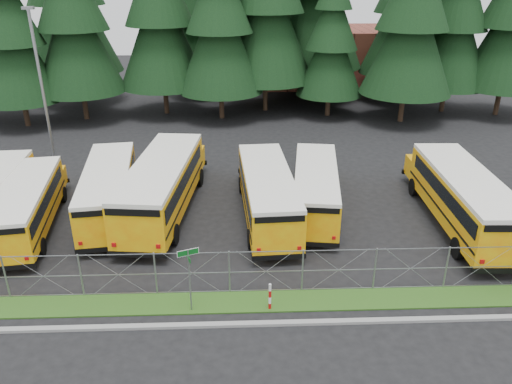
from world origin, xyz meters
TOP-DOWN VIEW (x-y plane):
  - ground at (0.00, 0.00)m, footprint 120.00×120.00m
  - curb at (0.00, -3.10)m, footprint 50.00×0.25m
  - grass_verge at (0.00, -1.70)m, footprint 50.00×1.40m
  - chainlink_fence at (0.00, -1.00)m, footprint 44.00×0.10m
  - brick_building at (6.00, 40.00)m, footprint 22.00×10.00m
  - bus_1 at (-11.24, 4.94)m, footprint 3.64×10.00m
  - bus_2 at (-7.53, 6.56)m, footprint 3.77×10.60m
  - bus_3 at (-4.60, 6.58)m, footprint 4.02×11.97m
  - bus_5 at (0.91, 5.72)m, footprint 3.10×10.73m
  - bus_6 at (3.62, 6.48)m, footprint 3.69×10.12m
  - bus_east at (10.82, 4.57)m, footprint 3.07×11.45m
  - street_sign at (-2.50, -2.15)m, footprint 0.79×0.52m
  - striped_bollard at (0.59, -2.18)m, footprint 0.11×0.11m
  - light_standard at (-13.31, 14.82)m, footprint 0.70×0.35m
  - conifer_1 at (-18.38, 23.48)m, footprint 6.63×6.63m
  - conifer_2 at (-13.95, 25.40)m, footprint 7.56×7.56m
  - conifer_3 at (-7.06, 27.02)m, footprint 7.75×7.75m
  - conifer_4 at (-1.95, 25.22)m, footprint 7.32×7.32m
  - conifer_5 at (2.07, 27.75)m, footprint 8.72×8.72m
  - conifer_6 at (7.61, 25.72)m, footprint 5.84×5.84m
  - conifer_7 at (13.67, 23.59)m, footprint 7.66×7.66m
  - conifer_8 at (18.52, 26.73)m, footprint 7.25×7.25m
  - conifer_11 at (-4.23, 34.07)m, footprint 7.19×7.19m
  - conifer_13 at (15.73, 31.15)m, footprint 8.37×8.37m

SIDE VIEW (x-z plane):
  - ground at x=0.00m, z-range 0.00..0.00m
  - grass_verge at x=0.00m, z-range 0.00..0.06m
  - curb at x=0.00m, z-range 0.00..0.12m
  - striped_bollard at x=0.59m, z-range 0.00..1.20m
  - chainlink_fence at x=0.00m, z-range 0.00..2.00m
  - bus_1 at x=-11.24m, z-range 0.00..2.56m
  - bus_6 at x=3.62m, z-range 0.00..2.59m
  - bus_2 at x=-7.53m, z-range 0.00..2.72m
  - bus_5 at x=0.91m, z-range 0.00..2.78m
  - bus_east at x=10.82m, z-range 0.00..2.98m
  - bus_3 at x=-4.60m, z-range 0.00..3.08m
  - street_sign at x=-2.50m, z-range 0.63..3.44m
  - brick_building at x=6.00m, z-range 0.00..6.00m
  - light_standard at x=-13.31m, z-range 0.43..10.57m
  - conifer_6 at x=7.61m, z-range 0.00..12.92m
  - conifer_1 at x=-18.38m, z-range 0.00..14.67m
  - conifer_11 at x=-4.23m, z-range 0.00..15.91m
  - conifer_8 at x=18.52m, z-range 0.00..16.04m
  - conifer_4 at x=-1.95m, z-range 0.00..16.19m
  - conifer_2 at x=-13.95m, z-range 0.00..16.71m
  - conifer_7 at x=13.67m, z-range 0.00..16.94m
  - conifer_3 at x=-7.06m, z-range 0.00..17.15m
  - conifer_13 at x=15.73m, z-range 0.00..18.51m
  - conifer_5 at x=2.07m, z-range 0.00..19.27m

